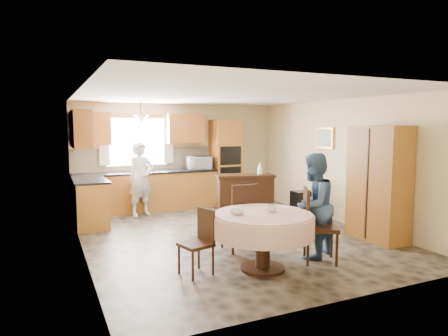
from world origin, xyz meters
TOP-DOWN VIEW (x-y plane):
  - floor at (0.00, 0.00)m, footprint 5.00×6.00m
  - ceiling at (0.00, 0.00)m, footprint 5.00×6.00m
  - wall_back at (0.00, 3.00)m, footprint 5.00×0.02m
  - wall_front at (0.00, -3.00)m, footprint 5.00×0.02m
  - wall_left at (-2.50, 0.00)m, footprint 0.02×6.00m
  - wall_right at (2.50, 0.00)m, footprint 0.02×6.00m
  - window at (-1.00, 2.98)m, footprint 1.40×0.03m
  - curtain_left at (-1.75, 2.93)m, footprint 0.22×0.02m
  - curtain_right at (-0.25, 2.93)m, footprint 0.22×0.02m
  - base_cab_back at (-0.85, 2.70)m, footprint 3.30×0.60m
  - counter_back at (-0.85, 2.70)m, footprint 3.30×0.64m
  - base_cab_left at (-2.20, 1.80)m, footprint 0.60×1.20m
  - counter_left at (-2.20, 1.80)m, footprint 0.64×1.20m
  - backsplash at (-0.85, 2.99)m, footprint 3.30×0.02m
  - wall_cab_left at (-2.05, 2.83)m, footprint 0.85×0.33m
  - wall_cab_right at (0.15, 2.83)m, footprint 0.90×0.33m
  - wall_cab_side at (-2.33, 1.80)m, footprint 0.33×1.20m
  - oven_tower at (1.15, 2.69)m, footprint 0.66×0.62m
  - oven_upper at (1.15, 2.38)m, footprint 0.56×0.01m
  - oven_lower at (1.15, 2.38)m, footprint 0.56×0.01m
  - pendant at (-1.00, 2.50)m, footprint 0.36×0.36m
  - sideboard at (0.91, 1.15)m, footprint 1.31×0.79m
  - space_heater at (1.93, 0.48)m, footprint 0.44×0.31m
  - cupboard at (2.22, -1.30)m, footprint 0.52×1.03m
  - dining_table at (-0.33, -1.77)m, footprint 1.39×1.39m
  - chair_left at (-1.15, -1.54)m, footprint 0.46×0.46m
  - chair_back at (-0.22, -0.91)m, footprint 0.47×0.47m
  - chair_right at (0.52, -1.78)m, footprint 0.63×0.63m
  - framed_picture at (2.47, 0.48)m, footprint 0.06×0.55m
  - microwave at (0.42, 2.65)m, footprint 0.59×0.43m
  - person_sink at (-1.08, 2.25)m, footprint 0.68×0.54m
  - person_dining at (0.63, -1.61)m, footprint 0.94×0.86m
  - bowl_sideboard at (0.72, 1.15)m, footprint 0.24×0.24m
  - bottle_sideboard at (1.28, 1.15)m, footprint 0.14×0.14m
  - cup_table at (-0.19, -1.77)m, footprint 0.15×0.15m
  - bowl_table at (-0.68, -1.68)m, footprint 0.27×0.27m

SIDE VIEW (x-z plane):
  - floor at x=0.00m, z-range -0.01..0.01m
  - space_heater at x=1.93m, z-range 0.00..0.61m
  - sideboard at x=0.91m, z-range 0.00..0.88m
  - base_cab_back at x=-0.85m, z-range 0.00..0.88m
  - base_cab_left at x=-2.20m, z-range 0.00..0.88m
  - chair_left at x=-1.15m, z-range 0.05..0.92m
  - chair_right at x=0.52m, z-range 0.06..1.13m
  - chair_back at x=-0.22m, z-range 0.06..1.13m
  - dining_table at x=-0.33m, z-range 0.22..1.01m
  - oven_lower at x=1.15m, z-range 0.53..0.97m
  - person_dining at x=0.63m, z-range 0.00..1.57m
  - person_sink at x=-1.08m, z-range 0.00..1.62m
  - bowl_table at x=-0.68m, z-range 0.79..0.85m
  - cup_table at x=-0.19m, z-range 0.79..0.90m
  - counter_back at x=-0.85m, z-range 0.88..0.92m
  - counter_left at x=-2.20m, z-range 0.88..0.92m
  - bowl_sideboard at x=0.72m, z-range 0.88..0.93m
  - cupboard at x=2.22m, z-range 0.00..1.97m
  - bottle_sideboard at x=1.28m, z-range 0.88..1.18m
  - oven_tower at x=1.15m, z-range 0.00..2.12m
  - microwave at x=0.42m, z-range 0.92..1.23m
  - backsplash at x=-0.85m, z-range 0.90..1.46m
  - wall_back at x=0.00m, z-range 0.00..2.50m
  - wall_front at x=0.00m, z-range 0.00..2.50m
  - wall_left at x=-2.50m, z-range 0.00..2.50m
  - wall_right at x=2.50m, z-range 0.00..2.50m
  - oven_upper at x=1.15m, z-range 1.02..1.48m
  - window at x=-1.00m, z-range 1.05..2.15m
  - curtain_left at x=-1.75m, z-range 1.08..2.22m
  - curtain_right at x=-0.25m, z-range 1.08..2.22m
  - framed_picture at x=2.47m, z-range 1.49..1.94m
  - wall_cab_left at x=-2.05m, z-range 1.55..2.27m
  - wall_cab_right at x=0.15m, z-range 1.55..2.27m
  - wall_cab_side at x=-2.33m, z-range 1.55..2.27m
  - pendant at x=-1.00m, z-range 2.03..2.21m
  - ceiling at x=0.00m, z-range 2.50..2.50m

